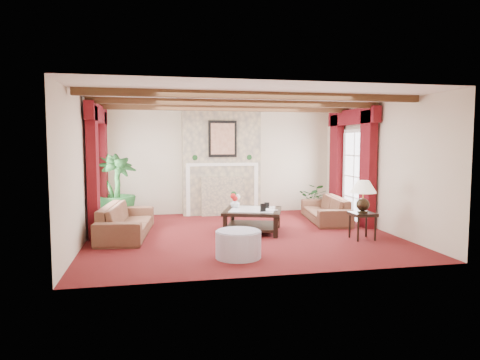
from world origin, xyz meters
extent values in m
plane|color=#4D0D12|center=(0.00, 0.00, 0.00)|extent=(6.00, 6.00, 0.00)
plane|color=white|center=(0.00, 0.00, 2.70)|extent=(6.00, 6.00, 0.00)
cube|color=beige|center=(0.00, 2.75, 1.35)|extent=(6.00, 0.02, 2.70)
cube|color=beige|center=(-3.00, 0.00, 1.35)|extent=(0.02, 5.50, 2.70)
cube|color=beige|center=(3.00, 0.00, 1.35)|extent=(0.02, 5.50, 2.70)
imported|color=#380F15|center=(-2.27, 0.30, 0.42)|extent=(2.30, 1.10, 0.85)
imported|color=#380F15|center=(2.25, 1.04, 0.39)|extent=(2.14, 1.14, 0.77)
imported|color=black|center=(-2.57, 1.62, 0.45)|extent=(2.43, 2.46, 0.90)
imported|color=black|center=(2.35, 2.02, 0.31)|extent=(1.47, 1.48, 0.62)
cylinder|color=#918C9F|center=(-0.40, -1.72, 0.22)|extent=(0.74, 0.74, 0.43)
imported|color=silver|center=(-0.03, 0.49, 0.57)|extent=(0.35, 0.35, 0.20)
imported|color=black|center=(0.50, -0.08, 0.61)|extent=(0.23, 0.21, 0.29)
camera|label=1|loc=(-1.72, -8.38, 1.86)|focal=32.00mm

